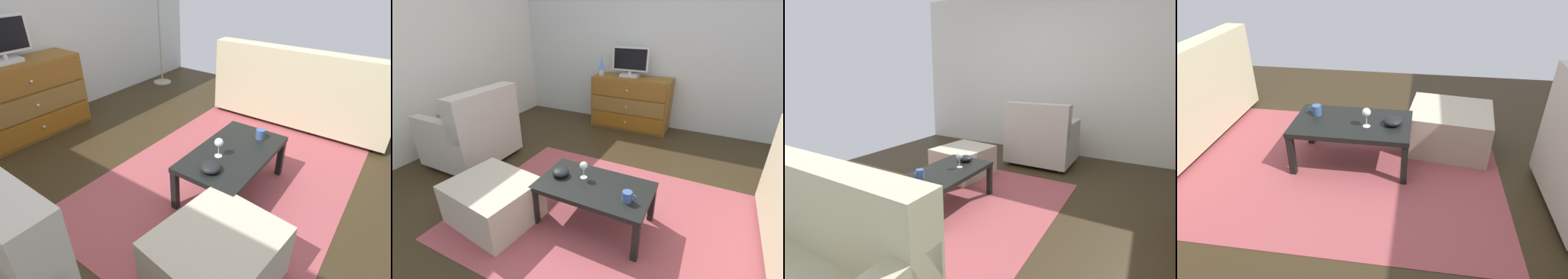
% 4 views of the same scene
% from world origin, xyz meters
% --- Properties ---
extents(ground_plane, '(5.39, 5.13, 0.05)m').
position_xyz_m(ground_plane, '(0.00, 0.00, -0.03)').
color(ground_plane, '#322715').
extents(area_rug, '(2.60, 1.90, 0.01)m').
position_xyz_m(area_rug, '(0.20, -0.20, 0.00)').
color(area_rug, '#9B474B').
rests_on(area_rug, ground_plane).
extents(coffee_table, '(0.95, 0.54, 0.38)m').
position_xyz_m(coffee_table, '(0.11, -0.29, 0.34)').
color(coffee_table, black).
rests_on(coffee_table, ground_plane).
extents(wine_glass, '(0.07, 0.07, 0.16)m').
position_xyz_m(wine_glass, '(-0.01, -0.23, 0.50)').
color(wine_glass, silver).
rests_on(wine_glass, coffee_table).
extents(mug, '(0.11, 0.08, 0.08)m').
position_xyz_m(mug, '(0.43, -0.38, 0.43)').
color(mug, '#3B5993').
rests_on(mug, coffee_table).
extents(bowl_decorative, '(0.15, 0.15, 0.07)m').
position_xyz_m(bowl_decorative, '(-0.22, -0.29, 0.42)').
color(bowl_decorative, black).
rests_on(bowl_decorative, coffee_table).
extents(ottoman, '(0.77, 0.68, 0.38)m').
position_xyz_m(ottoman, '(-0.69, -0.65, 0.19)').
color(ottoman, '#B8AF97').
rests_on(ottoman, ground_plane).
extents(potted_plant, '(0.44, 0.44, 0.72)m').
position_xyz_m(potted_plant, '(2.05, -1.92, 0.43)').
color(potted_plant, brown).
rests_on(potted_plant, ground_plane).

